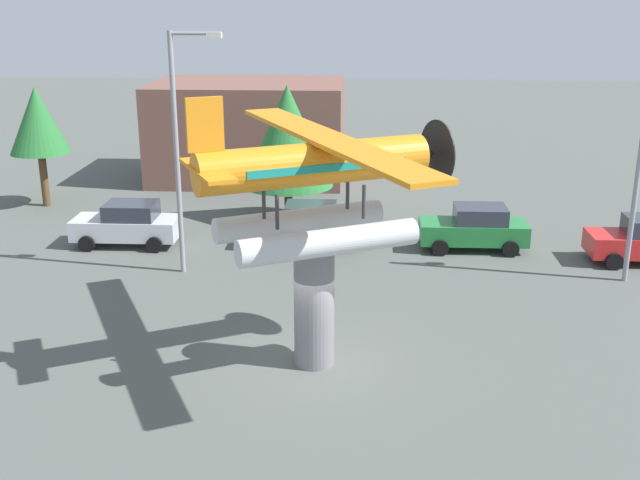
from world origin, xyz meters
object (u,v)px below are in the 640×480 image
Objects in this scene: display_pedestal at (314,305)px; car_near_silver at (127,224)px; car_mid_black at (306,225)px; floatplane_monument at (318,182)px; tree_west at (38,121)px; streetlight_primary at (181,138)px; tree_east at (288,136)px; car_far_green at (475,228)px; storefront_building at (249,130)px.

display_pedestal is 0.83× the size of car_near_silver.
car_near_silver is at bearing 1.70° from car_mid_black.
car_near_silver is (-8.24, 9.89, -4.27)m from floatplane_monument.
tree_west is at bearing 131.41° from display_pedestal.
streetlight_primary is (-5.06, 7.01, 3.19)m from display_pedestal.
car_mid_black is 6.58m from streetlight_primary.
floatplane_monument reaches higher than car_mid_black.
tree_west is at bearing 170.79° from tree_east.
floatplane_monument is at bearing 129.80° from car_near_silver.
floatplane_monument is at bearing 26.22° from display_pedestal.
streetlight_primary is 1.42× the size of tree_east.
floatplane_monument is (0.12, 0.06, 3.41)m from display_pedestal.
storefront_building is at bearing -48.10° from car_far_green.
tree_east is (2.90, -8.33, 1.24)m from storefront_building.
car_far_green is at bearing -48.10° from storefront_building.
streetlight_primary reaches higher than storefront_building.
display_pedestal is 11.72m from car_far_green.
tree_west is (-8.68, 8.57, -0.88)m from streetlight_primary.
storefront_building is (3.26, 12.05, 1.70)m from car_near_silver.
car_far_green is at bearing 16.31° from streetlight_primary.
floatplane_monument is 22.65m from storefront_building.
car_mid_black is at bearing -178.30° from car_near_silver.
car_mid_black is at bearing -73.56° from tree_east.
streetlight_primary is at bearing 37.39° from car_mid_black.
car_far_green is 0.70× the size of tree_east.
tree_west is (-19.49, 5.41, 3.17)m from car_far_green.
storefront_building is at bearing 35.86° from tree_west.
tree_east is at bearing -148.83° from car_near_silver.
car_far_green is 0.42× the size of storefront_building.
display_pedestal is 0.83× the size of car_far_green.
car_near_silver is 0.42× the size of storefront_building.
display_pedestal is at bearing 129.23° from car_near_silver.
floatplane_monument is 2.34× the size of car_near_silver.
tree_east reaches higher than display_pedestal.
display_pedestal is 12.87m from car_near_silver.
display_pedestal is at bearing -81.81° from tree_east.
tree_east is at bearing -9.21° from tree_west.
floatplane_monument reaches higher than tree_east.
storefront_building is at bearing -105.13° from car_near_silver.
display_pedestal is 0.34× the size of storefront_building.
tree_east reaches higher than storefront_building.
tree_east is at bearing 98.19° from display_pedestal.
car_near_silver is 0.70× the size of tree_east.
floatplane_monument is at bearing 60.89° from car_far_green.
storefront_building is 11.05m from tree_west.
car_mid_black is 0.42× the size of storefront_building.
display_pedestal is 20.90m from tree_west.
tree_west is at bearing -22.93° from car_mid_black.
tree_west reaches higher than car_mid_black.
streetlight_primary is at bearing 100.45° from floatplane_monument.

